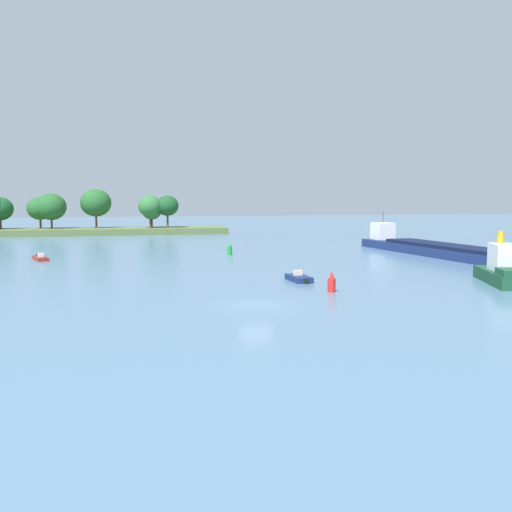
{
  "coord_description": "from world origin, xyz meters",
  "views": [
    {
      "loc": [
        -10.26,
        -43.35,
        8.47
      ],
      "look_at": [
        5.81,
        24.7,
        1.2
      ],
      "focal_mm": 40.55,
      "sensor_mm": 36.0,
      "label": 1
    }
  ],
  "objects_px": {
    "tugboat": "(504,271)",
    "channel_buoy_red": "(332,283)",
    "small_motorboat": "(41,258)",
    "fishing_skiff": "(299,278)",
    "cargo_barge": "(440,249)",
    "channel_buoy_green": "(230,249)"
  },
  "relations": [
    {
      "from": "cargo_barge",
      "to": "tugboat",
      "type": "bearing_deg",
      "value": -107.86
    },
    {
      "from": "small_motorboat",
      "to": "fishing_skiff",
      "type": "relative_size",
      "value": 1.12
    },
    {
      "from": "tugboat",
      "to": "channel_buoy_green",
      "type": "bearing_deg",
      "value": 121.98
    },
    {
      "from": "tugboat",
      "to": "cargo_barge",
      "type": "height_order",
      "value": "cargo_barge"
    },
    {
      "from": "tugboat",
      "to": "channel_buoy_red",
      "type": "bearing_deg",
      "value": -177.83
    },
    {
      "from": "cargo_barge",
      "to": "channel_buoy_green",
      "type": "distance_m",
      "value": 29.99
    },
    {
      "from": "small_motorboat",
      "to": "fishing_skiff",
      "type": "distance_m",
      "value": 38.06
    },
    {
      "from": "fishing_skiff",
      "to": "tugboat",
      "type": "xyz_separation_m",
      "value": [
        18.81,
        -6.3,
        0.99
      ]
    },
    {
      "from": "small_motorboat",
      "to": "tugboat",
      "type": "xyz_separation_m",
      "value": [
        46.5,
        -32.41,
        1.03
      ]
    },
    {
      "from": "tugboat",
      "to": "channel_buoy_red",
      "type": "height_order",
      "value": "tugboat"
    },
    {
      "from": "cargo_barge",
      "to": "channel_buoy_red",
      "type": "bearing_deg",
      "value": -135.25
    },
    {
      "from": "channel_buoy_red",
      "to": "channel_buoy_green",
      "type": "bearing_deg",
      "value": 94.69
    },
    {
      "from": "fishing_skiff",
      "to": "tugboat",
      "type": "height_order",
      "value": "tugboat"
    },
    {
      "from": "fishing_skiff",
      "to": "channel_buoy_green",
      "type": "bearing_deg",
      "value": 94.16
    },
    {
      "from": "small_motorboat",
      "to": "channel_buoy_green",
      "type": "xyz_separation_m",
      "value": [
        25.73,
        0.86,
        0.55
      ]
    },
    {
      "from": "tugboat",
      "to": "channel_buoy_green",
      "type": "height_order",
      "value": "tugboat"
    },
    {
      "from": "small_motorboat",
      "to": "cargo_barge",
      "type": "distance_m",
      "value": 55.1
    },
    {
      "from": "small_motorboat",
      "to": "channel_buoy_red",
      "type": "relative_size",
      "value": 2.43
    },
    {
      "from": "fishing_skiff",
      "to": "channel_buoy_red",
      "type": "bearing_deg",
      "value": -83.29
    },
    {
      "from": "fishing_skiff",
      "to": "tugboat",
      "type": "bearing_deg",
      "value": -18.53
    },
    {
      "from": "fishing_skiff",
      "to": "cargo_barge",
      "type": "bearing_deg",
      "value": 35.05
    },
    {
      "from": "tugboat",
      "to": "small_motorboat",
      "type": "bearing_deg",
      "value": 145.13
    }
  ]
}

